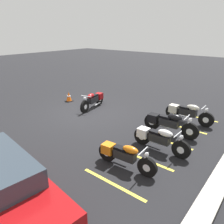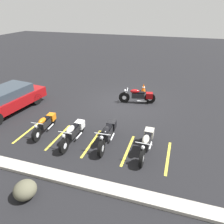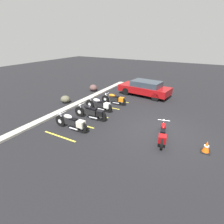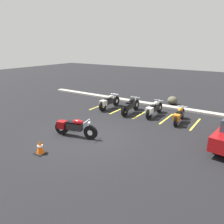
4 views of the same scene
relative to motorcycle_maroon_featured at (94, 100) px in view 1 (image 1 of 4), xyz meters
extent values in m
plane|color=black|center=(0.71, 0.23, -0.45)|extent=(60.00, 60.00, 0.00)
cylinder|color=black|center=(0.84, 0.18, -0.13)|extent=(0.65, 0.25, 0.64)
cylinder|color=silver|center=(0.84, 0.18, -0.13)|extent=(0.26, 0.17, 0.24)
cylinder|color=black|center=(-0.62, -0.14, -0.13)|extent=(0.65, 0.25, 0.64)
cylinder|color=silver|center=(-0.62, -0.14, -0.13)|extent=(0.26, 0.17, 0.24)
cube|color=black|center=(0.06, 0.01, 0.02)|extent=(0.77, 0.42, 0.29)
ellipsoid|color=maroon|center=(0.25, 0.05, 0.28)|extent=(0.58, 0.36, 0.23)
cube|color=black|center=(-0.10, -0.02, 0.21)|extent=(0.46, 0.32, 0.08)
cube|color=maroon|center=(-0.58, -0.13, 0.05)|extent=(0.45, 0.42, 0.33)
cylinder|color=silver|center=(0.73, 0.16, 0.12)|extent=(0.26, 0.11, 0.51)
cylinder|color=silver|center=(0.67, 0.14, 0.37)|extent=(0.16, 0.59, 0.03)
sphere|color=silver|center=(0.79, 0.17, 0.30)|extent=(0.14, 0.14, 0.14)
cylinder|color=silver|center=(-0.20, 0.09, -0.27)|extent=(0.53, 0.18, 0.07)
cylinder|color=black|center=(-1.21, 5.46, -0.12)|extent=(0.12, 0.65, 0.65)
cylinder|color=silver|center=(-1.21, 5.46, -0.12)|extent=(0.13, 0.25, 0.25)
cylinder|color=black|center=(-1.23, 3.93, -0.12)|extent=(0.12, 0.65, 0.65)
cylinder|color=silver|center=(-1.23, 3.93, -0.12)|extent=(0.13, 0.25, 0.25)
cube|color=black|center=(-1.22, 4.64, 0.03)|extent=(0.28, 0.75, 0.30)
ellipsoid|color=beige|center=(-1.22, 4.84, 0.29)|extent=(0.26, 0.56, 0.24)
cube|color=black|center=(-1.22, 4.47, 0.23)|extent=(0.24, 0.44, 0.08)
cube|color=beige|center=(-1.23, 3.98, 0.06)|extent=(0.36, 0.40, 0.34)
cylinder|color=silver|center=(-1.22, 5.34, 0.14)|extent=(0.06, 0.26, 0.53)
cylinder|color=silver|center=(-1.22, 5.28, 0.39)|extent=(0.61, 0.04, 0.04)
sphere|color=silver|center=(-1.22, 5.41, 0.31)|extent=(0.14, 0.14, 0.14)
cylinder|color=silver|center=(-1.36, 4.40, -0.27)|extent=(0.07, 0.54, 0.07)
cylinder|color=black|center=(0.37, 5.35, -0.11)|extent=(0.16, 0.67, 0.67)
cylinder|color=silver|center=(0.37, 5.35, -0.11)|extent=(0.14, 0.26, 0.25)
cylinder|color=black|center=(0.45, 3.78, -0.11)|extent=(0.16, 0.67, 0.67)
cylinder|color=silver|center=(0.45, 3.78, -0.11)|extent=(0.14, 0.26, 0.25)
cube|color=black|center=(0.41, 4.51, 0.04)|extent=(0.32, 0.78, 0.30)
ellipsoid|color=black|center=(0.40, 4.72, 0.31)|extent=(0.29, 0.58, 0.24)
cube|color=black|center=(0.42, 4.34, 0.24)|extent=(0.27, 0.46, 0.08)
cube|color=black|center=(0.45, 3.83, 0.07)|extent=(0.38, 0.42, 0.34)
cylinder|color=silver|center=(0.38, 5.23, 0.15)|extent=(0.07, 0.27, 0.54)
cylinder|color=silver|center=(0.38, 5.17, 0.41)|extent=(0.63, 0.07, 0.04)
sphere|color=silver|center=(0.37, 5.30, 0.33)|extent=(0.14, 0.14, 0.14)
cylinder|color=silver|center=(0.29, 4.25, -0.26)|extent=(0.10, 0.56, 0.07)
cylinder|color=black|center=(1.83, 5.61, -0.13)|extent=(0.12, 0.63, 0.63)
cylinder|color=silver|center=(1.83, 5.61, -0.13)|extent=(0.12, 0.24, 0.24)
cylinder|color=black|center=(1.82, 4.14, -0.13)|extent=(0.12, 0.63, 0.63)
cylinder|color=silver|center=(1.82, 4.14, -0.13)|extent=(0.12, 0.24, 0.24)
cube|color=black|center=(1.82, 4.82, 0.01)|extent=(0.27, 0.72, 0.28)
ellipsoid|color=white|center=(1.83, 5.01, 0.27)|extent=(0.25, 0.53, 0.23)
cube|color=black|center=(1.82, 4.66, 0.20)|extent=(0.23, 0.42, 0.08)
cube|color=white|center=(1.82, 4.18, 0.04)|extent=(0.35, 0.38, 0.32)
cylinder|color=silver|center=(1.83, 5.49, 0.11)|extent=(0.06, 0.25, 0.51)
cylinder|color=silver|center=(1.83, 5.44, 0.36)|extent=(0.59, 0.04, 0.03)
sphere|color=silver|center=(1.83, 5.56, 0.28)|extent=(0.13, 0.13, 0.13)
cylinder|color=silver|center=(1.69, 4.59, -0.27)|extent=(0.07, 0.52, 0.07)
cylinder|color=black|center=(3.34, 5.24, -0.15)|extent=(0.15, 0.60, 0.59)
cylinder|color=silver|center=(3.34, 5.24, -0.15)|extent=(0.13, 0.23, 0.23)
cylinder|color=black|center=(3.44, 3.85, -0.15)|extent=(0.15, 0.60, 0.59)
cylinder|color=silver|center=(3.44, 3.85, -0.15)|extent=(0.13, 0.23, 0.23)
cube|color=black|center=(3.39, 4.50, -0.02)|extent=(0.30, 0.70, 0.27)
ellipsoid|color=orange|center=(3.38, 4.68, 0.23)|extent=(0.27, 0.52, 0.22)
cube|color=black|center=(3.41, 4.35, 0.16)|extent=(0.24, 0.41, 0.07)
cube|color=orange|center=(3.44, 3.90, 0.01)|extent=(0.35, 0.38, 0.31)
cylinder|color=silver|center=(3.35, 5.13, 0.08)|extent=(0.07, 0.24, 0.48)
cylinder|color=silver|center=(3.35, 5.08, 0.32)|extent=(0.56, 0.07, 0.03)
sphere|color=silver|center=(3.35, 5.20, 0.24)|extent=(0.13, 0.13, 0.13)
cylinder|color=silver|center=(3.28, 4.27, -0.28)|extent=(0.10, 0.50, 0.06)
cylinder|color=black|center=(5.95, 4.70, -0.13)|extent=(0.29, 0.66, 0.64)
cylinder|color=black|center=(5.63, 1.97, -0.13)|extent=(0.29, 0.66, 0.64)
cube|color=black|center=(0.08, -1.92, -0.43)|extent=(0.40, 0.40, 0.03)
cone|color=#EA590F|center=(0.08, -1.92, -0.16)|extent=(0.32, 0.32, 0.57)
cylinder|color=white|center=(0.08, -1.92, -0.14)|extent=(0.20, 0.20, 0.06)
cube|color=gold|center=(-2.10, 4.71, -0.44)|extent=(0.10, 2.10, 0.00)
cube|color=gold|center=(-0.52, 4.71, -0.44)|extent=(0.10, 2.10, 0.00)
cube|color=gold|center=(1.06, 4.71, -0.44)|extent=(0.10, 2.10, 0.00)
cube|color=gold|center=(2.64, 4.71, -0.44)|extent=(0.10, 2.10, 0.00)
cube|color=gold|center=(4.22, 4.71, -0.44)|extent=(0.10, 2.10, 0.00)
camera|label=1|loc=(8.01, 7.73, 3.46)|focal=35.00mm
camera|label=2|loc=(-2.10, 11.73, 4.84)|focal=35.00mm
camera|label=3|loc=(-7.56, -1.43, 4.26)|focal=28.00mm
camera|label=4|loc=(6.56, -6.66, 3.57)|focal=35.00mm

